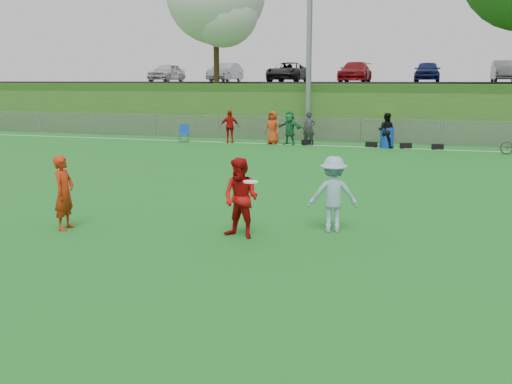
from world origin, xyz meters
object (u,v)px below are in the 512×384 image
at_px(player_blue, 333,194).
at_px(frisbee, 251,182).
at_px(player_red_center, 241,198).
at_px(player_red_left, 64,193).
at_px(recycling_bin, 387,138).

height_order(player_blue, frisbee, player_blue).
relative_size(player_red_center, player_blue, 1.02).
xyz_separation_m(player_red_left, frisbee, (4.48, -0.52, 0.57)).
bearing_deg(player_blue, player_red_left, -1.21).
bearing_deg(player_red_center, recycling_bin, 97.37).
bearing_deg(player_blue, player_red_center, 14.64).
xyz_separation_m(player_red_left, recycling_bin, (5.50, 17.86, -0.33)).
xyz_separation_m(player_blue, recycling_bin, (-0.18, 16.29, -0.33)).
relative_size(player_red_center, recycling_bin, 1.70).
distance_m(player_red_left, player_red_center, 3.97).
bearing_deg(frisbee, recycling_bin, 86.84).
bearing_deg(player_red_left, player_red_center, -89.11).
relative_size(player_blue, recycling_bin, 1.67).
height_order(player_red_left, recycling_bin, player_red_left).
xyz_separation_m(player_blue, frisbee, (-1.19, -2.09, 0.57)).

